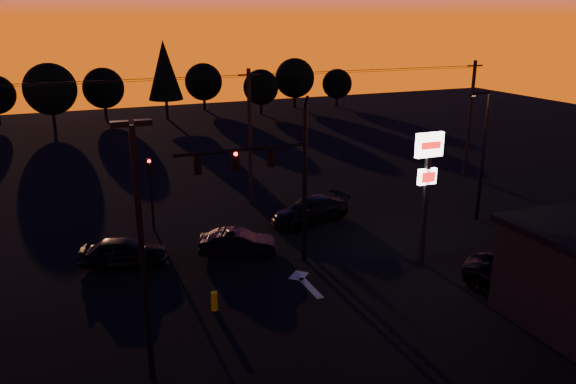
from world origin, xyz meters
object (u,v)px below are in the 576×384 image
Objects in this scene: parking_lot_light at (141,238)px; car_left at (124,252)px; secondary_signal at (151,183)px; bollard at (214,301)px; car_mid at (238,243)px; streetlight at (482,151)px; traffic_signal_mast at (275,172)px; car_right at (310,211)px; suv_parked at (525,277)px; pylon_sign at (428,170)px.

car_left is at bearing 88.38° from parking_lot_light.
secondary_signal is at bearing 80.21° from parking_lot_light.
car_left is (-3.01, 6.20, 0.32)m from bollard.
secondary_signal is 6.86m from car_mid.
secondary_signal is at bearing 162.44° from streetlight.
car_right is (4.26, 5.04, -4.19)m from traffic_signal_mast.
bollard is at bearing -165.24° from streetlight.
streetlight is 15.84m from car_mid.
parking_lot_light is 17.49m from suv_parked.
car_left is at bearing 101.44° from car_mid.
parking_lot_light reaches higher than pylon_sign.
traffic_signal_mast is 1.07× the size of streetlight.
traffic_signal_mast is 12.58m from suv_parked.
traffic_signal_mast is at bearing -95.06° from car_left.
car_mid is at bearing 151.87° from pylon_sign.
car_left is (-14.22, 5.42, -4.17)m from pylon_sign.
pylon_sign is 6.67m from suv_parked.
secondary_signal is 5.50m from car_left.
bollard is at bearing -176.05° from pylon_sign.
traffic_signal_mast is at bearing -125.73° from car_mid.
bollard is at bearing 133.21° from suv_parked.
car_mid is at bearing 178.04° from streetlight.
secondary_signal reaches higher than car_right.
car_left is 19.42m from suv_parked.
car_right is at bearing 110.66° from pylon_sign.
bollard is 0.21× the size of car_mid.
pylon_sign is 1.27× the size of suv_parked.
pylon_sign is 8.00m from streetlight.
car_right is 0.96× the size of suv_parked.
suv_parked is (13.60, -3.85, 0.32)m from bollard.
suv_parked is (16.89, -0.12, -4.52)m from parking_lot_light.
streetlight is at bearing 55.86° from car_right.
bollard is at bearing 172.95° from car_mid.
suv_parked is at bearing -117.63° from streetlight.
car_left reaches higher than car_mid.
parking_lot_light is 23.05m from streetlight.
parking_lot_light is 1.34× the size of pylon_sign.
car_left is at bearing 176.15° from streetlight.
pylon_sign is at bearing -39.77° from secondary_signal.
secondary_signal is 0.64× the size of pylon_sign.
streetlight reaches higher than pylon_sign.
traffic_signal_mast is 8.77m from car_left.
pylon_sign is 10.50m from car_mid.
secondary_signal is 0.84× the size of car_right.
car_mid is (-1.37, 2.03, -4.26)m from traffic_signal_mast.
pylon_sign reaches higher than secondary_signal.
parking_lot_light is 10.78× the size of bollard.
bollard is (-11.21, -0.77, -4.49)m from pylon_sign.
car_right is at bearing 45.91° from parking_lot_light.
bollard is at bearing 48.55° from parking_lot_light.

